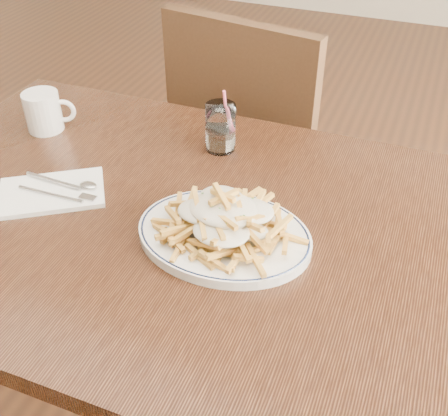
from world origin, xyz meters
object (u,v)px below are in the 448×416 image
at_px(chair_far, 256,148).
at_px(fries_plate, 224,235).
at_px(loaded_fries, 224,214).
at_px(coffee_mug, 44,111).
at_px(water_glass, 221,130).
at_px(table, 179,246).

relative_size(chair_far, fries_plate, 2.50).
distance_m(loaded_fries, coffee_mug, 0.56).
bearing_deg(water_glass, chair_far, 96.12).
relative_size(fries_plate, coffee_mug, 3.42).
xyz_separation_m(table, loaded_fries, (0.11, -0.04, 0.13)).
bearing_deg(table, coffee_mug, 156.57).
relative_size(table, fries_plate, 3.21).
bearing_deg(water_glass, fries_plate, -67.12).
height_order(water_glass, coffee_mug, water_glass).
xyz_separation_m(fries_plate, loaded_fries, (0.00, -0.00, 0.05)).
bearing_deg(fries_plate, table, 161.38).
bearing_deg(coffee_mug, water_glass, 9.32).
xyz_separation_m(loaded_fries, water_glass, (-0.12, 0.28, -0.01)).
relative_size(table, water_glass, 8.46).
bearing_deg(coffee_mug, loaded_fries, -22.46).
bearing_deg(water_glass, table, -87.31).
relative_size(loaded_fries, water_glass, 1.93).
relative_size(fries_plate, loaded_fries, 1.37).
bearing_deg(fries_plate, loaded_fries, -90.00).
relative_size(table, loaded_fries, 4.39).
bearing_deg(fries_plate, coffee_mug, 157.54).
distance_m(fries_plate, loaded_fries, 0.05).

